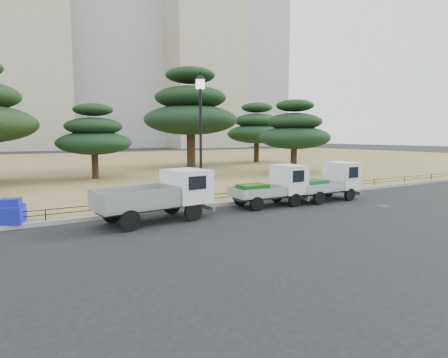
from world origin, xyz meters
TOP-DOWN VIEW (x-y plane):
  - ground at (0.00, 0.00)m, footprint 220.00×220.00m
  - lawn at (0.00, 30.60)m, footprint 120.00×56.00m
  - curb at (0.00, 2.60)m, footprint 120.00×0.25m
  - truck_large at (-3.23, 1.18)m, footprint 4.43×2.18m
  - truck_kei_front at (2.30, 1.45)m, footprint 3.50×1.63m
  - truck_kei_rear at (5.59, 1.23)m, footprint 3.54×1.57m
  - street_lamp at (-0.66, 2.90)m, footprint 0.51×0.51m
  - pipe_fence at (0.00, 2.75)m, footprint 38.00×0.04m
  - tarp_pile at (-8.29, 2.97)m, footprint 1.51×1.27m
  - manhole at (6.50, -1.20)m, footprint 0.60×0.60m
  - pine_center_left at (-2.56, 15.54)m, footprint 5.17×5.17m
  - pine_center_right at (7.44, 20.63)m, footprint 8.85×8.85m
  - pine_east_near at (12.73, 11.97)m, footprint 5.91×5.91m
  - pine_east_far at (16.93, 23.11)m, footprint 6.71×6.71m
  - tower_center_left at (-5.00, 85.00)m, footprint 22.00×20.00m
  - tower_east at (40.00, 82.00)m, footprint 20.00×18.00m
  - tower_far_east at (58.00, 90.00)m, footprint 24.00×20.00m
  - radio_tower at (72.00, 85.00)m, footprint 1.80×1.80m

SIDE VIEW (x-z plane):
  - ground at x=0.00m, z-range 0.00..0.00m
  - manhole at x=6.50m, z-range 0.00..0.01m
  - lawn at x=0.00m, z-range 0.00..0.15m
  - curb at x=0.00m, z-range 0.00..0.16m
  - pipe_fence at x=0.00m, z-range 0.24..0.64m
  - tarp_pile at x=-8.29m, z-range 0.06..0.93m
  - truck_kei_front at x=2.30m, z-range 0.00..1.82m
  - truck_kei_rear at x=5.59m, z-range 0.00..1.84m
  - truck_large at x=-3.23m, z-range 0.10..1.96m
  - pine_center_left at x=-2.56m, z-range 0.56..5.81m
  - pine_east_near at x=12.73m, z-range 0.61..6.59m
  - street_lamp at x=-0.66m, z-range 1.15..6.81m
  - pine_east_far at x=16.93m, z-range 0.67..7.42m
  - pine_center_right at x=7.44m, z-range 0.89..10.29m
  - tower_east at x=40.00m, z-range 0.00..48.00m
  - tower_center_left at x=-5.00m, z-range 0.00..55.00m
  - radio_tower at x=72.00m, z-range -1.46..61.54m
  - tower_far_east at x=58.00m, z-range 0.00..70.00m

